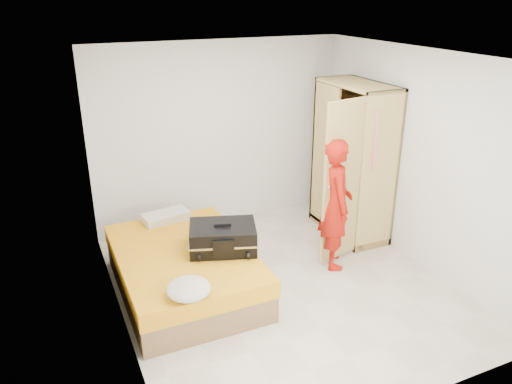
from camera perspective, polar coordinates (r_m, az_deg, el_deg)
name	(u,v)px	position (r m, az deg, el deg)	size (l,w,h in m)	color
room	(285,182)	(5.32, 3.34, 1.20)	(4.00, 4.02, 2.60)	beige
bed	(184,270)	(5.77, -8.19, -8.81)	(1.42, 2.02, 0.50)	#8E6140
wardrobe	(352,166)	(6.82, 10.87, 2.92)	(1.16, 1.30, 2.10)	#E8CC71
person	(336,204)	(6.06, 9.12, -1.38)	(0.59, 0.39, 1.62)	red
suitcase	(223,238)	(5.57, -3.82, -5.22)	(0.88, 0.75, 0.32)	black
round_cushion	(189,289)	(4.83, -7.71, -10.91)	(0.42, 0.42, 0.16)	beige
pillow	(166,217)	(6.37, -10.28, -2.79)	(0.57, 0.29, 0.10)	beige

